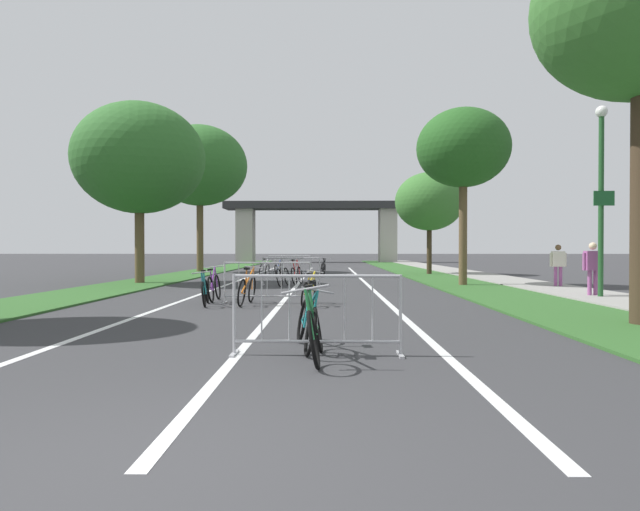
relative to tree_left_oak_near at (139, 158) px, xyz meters
name	(u,v)px	position (x,y,z in m)	size (l,w,h in m)	color
ground_plane	(135,475)	(6.27, -18.34, -4.95)	(300.00, 300.00, 0.00)	#333335
grass_verge_left	(190,274)	(0.01, 7.94, -4.92)	(2.68, 64.25, 0.05)	#2D5B26
grass_verge_right	(423,274)	(12.52, 7.94, -4.92)	(2.68, 64.25, 0.05)	#2D5B26
sidewalk_path_right	(470,274)	(15.04, 7.94, -4.91)	(2.36, 64.25, 0.08)	gray
lane_stripe_center	(298,283)	(6.27, 0.24, -4.94)	(0.14, 37.17, 0.01)	silver
lane_stripe_right_lane	(366,284)	(8.97, 0.24, -4.94)	(0.14, 37.17, 0.01)	silver
lane_stripe_left_lane	(231,283)	(3.56, 0.24, -4.94)	(0.14, 37.17, 0.01)	silver
overpass_bridge	(316,221)	(6.27, 34.76, -0.67)	(18.69, 3.33, 6.17)	#2D2D30
tree_left_oak_near	(139,158)	(0.00, 0.00, 0.00)	(5.13, 5.13, 7.14)	brown
tree_left_oak_mid	(200,166)	(-0.16, 10.97, 1.36)	(5.60, 5.60, 8.70)	brown
tree_right_pine_far	(463,149)	(12.46, -1.13, 0.15)	(3.44, 3.44, 6.59)	brown
tree_right_maple_mid	(429,202)	(12.84, 7.78, -1.05)	(3.64, 3.64, 5.46)	#3D2D1E
lamppost_with_sign	(601,184)	(14.92, -6.48, -1.80)	(0.56, 0.32, 5.29)	#1E4C23
crowd_barrier_nearest	(317,315)	(7.30, -14.54, -4.43)	(2.23, 0.47, 1.05)	#ADADB2
crowd_barrier_second	(267,283)	(5.90, -7.68, -4.43)	(2.23, 0.49, 1.05)	#ADADB2
crowd_barrier_third	(291,272)	(6.05, -0.83, -4.43)	(2.24, 0.55, 1.05)	#ADADB2
crowd_barrier_fourth	(290,266)	(5.51, 6.03, -4.43)	(2.23, 0.47, 1.05)	#ADADB2
bicycle_teal_0	(205,291)	(4.44, -8.26, -4.60)	(0.45, 1.64, 0.87)	black
bicycle_black_1	(281,269)	(5.10, 5.55, -4.57)	(0.45, 1.65, 0.96)	black
bicycle_silver_2	(264,269)	(4.29, 5.62, -4.59)	(0.62, 1.67, 0.92)	black
bicycle_red_3	(297,275)	(6.24, -0.45, -4.56)	(0.48, 1.72, 1.00)	black
bicycle_purple_4	(214,287)	(4.43, -7.16, -4.57)	(0.51, 1.64, 0.94)	black
bicycle_white_5	(283,276)	(5.78, -1.37, -4.57)	(0.66, 1.74, 0.98)	black
bicycle_orange_6	(247,289)	(5.45, -8.08, -4.57)	(0.49, 1.77, 0.95)	black
bicycle_blue_7	(279,269)	(4.96, 6.40, -4.61)	(0.48, 1.62, 0.85)	black
bicycle_green_8	(315,330)	(7.28, -14.89, -4.57)	(0.56, 1.70, 0.98)	black
bicycle_yellow_9	(309,291)	(6.98, -8.25, -4.60)	(0.55, 1.57, 0.85)	black
bicycle_teal_10	(307,323)	(7.15, -14.10, -4.59)	(0.59, 1.74, 0.94)	black
bicycle_black_11	(323,269)	(7.19, 6.63, -4.58)	(0.53, 1.64, 0.95)	black
pedestrian_in_red_jacket	(593,264)	(14.89, -6.07, -4.00)	(0.57, 0.26, 1.56)	#994C8C
pedestrian_with_backpack	(558,262)	(15.52, -2.23, -4.01)	(0.55, 0.32, 1.53)	#994C8C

